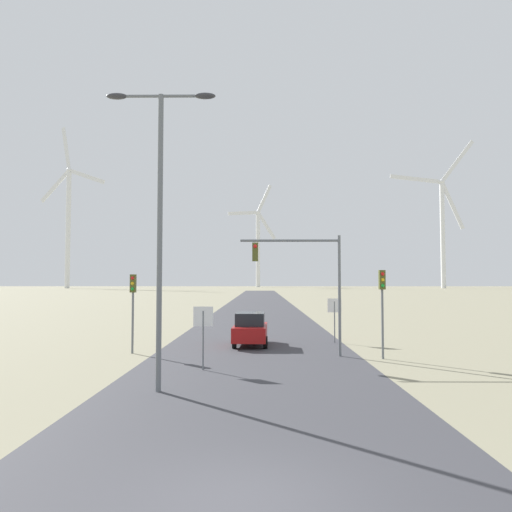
% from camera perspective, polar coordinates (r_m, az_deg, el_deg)
% --- Properties ---
extents(ground_plane, '(600.00, 600.00, 0.00)m').
position_cam_1_polar(ground_plane, '(9.08, -1.28, -26.31)').
color(ground_plane, gray).
extents(road_surface, '(10.00, 240.00, 0.01)m').
position_cam_1_polar(road_surface, '(56.44, 0.28, -6.48)').
color(road_surface, '#38383D').
rests_on(road_surface, ground).
extents(streetlamp, '(3.67, 0.32, 9.90)m').
position_cam_1_polar(streetlamp, '(16.94, -10.91, 6.18)').
color(streetlamp, slate).
rests_on(streetlamp, ground).
extents(stop_sign_near, '(0.81, 0.07, 2.56)m').
position_cam_1_polar(stop_sign_near, '(20.54, -6.06, -7.91)').
color(stop_sign_near, slate).
rests_on(stop_sign_near, ground).
extents(stop_sign_far, '(0.81, 0.07, 2.57)m').
position_cam_1_polar(stop_sign_far, '(29.52, 8.96, -6.31)').
color(stop_sign_far, slate).
rests_on(stop_sign_far, ground).
extents(traffic_light_post_near_left, '(0.28, 0.34, 3.92)m').
position_cam_1_polar(traffic_light_post_near_left, '(25.66, -13.89, -4.39)').
color(traffic_light_post_near_left, slate).
rests_on(traffic_light_post_near_left, ground).
extents(traffic_light_post_near_right, '(0.28, 0.33, 4.10)m').
position_cam_1_polar(traffic_light_post_near_right, '(23.90, 14.23, -4.20)').
color(traffic_light_post_near_right, slate).
rests_on(traffic_light_post_near_right, ground).
extents(traffic_light_mast_overhead, '(4.84, 0.34, 5.79)m').
position_cam_1_polar(traffic_light_mast_overhead, '(24.10, 5.49, -1.49)').
color(traffic_light_mast_overhead, slate).
rests_on(traffic_light_mast_overhead, ground).
extents(car_approaching, '(1.93, 4.16, 1.83)m').
position_cam_1_polar(car_approaching, '(28.06, -0.65, -8.34)').
color(car_approaching, maroon).
rests_on(car_approaching, ground).
extents(wind_turbine_far_left, '(34.49, 12.88, 75.57)m').
position_cam_1_polar(wind_turbine_far_left, '(247.50, -20.66, 4.26)').
color(wind_turbine_far_left, white).
rests_on(wind_turbine_far_left, ground).
extents(wind_turbine_left, '(25.92, 9.89, 56.18)m').
position_cam_1_polar(wind_turbine_left, '(269.67, 0.23, 1.76)').
color(wind_turbine_left, white).
rests_on(wind_turbine_left, ground).
extents(wind_turbine_center, '(39.39, 2.74, 69.88)m').
position_cam_1_polar(wind_turbine_center, '(250.73, 20.54, 3.72)').
color(wind_turbine_center, white).
rests_on(wind_turbine_center, ground).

